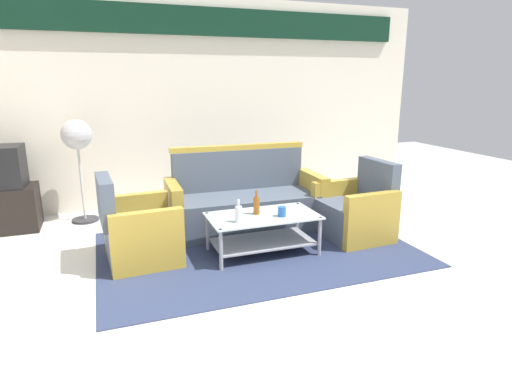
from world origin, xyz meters
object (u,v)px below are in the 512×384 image
bottle_clear (238,214)px  tv_stand (1,209)px  armchair_right (356,212)px  bottle_brown (256,205)px  armchair_left (138,232)px  pedestal_fan (77,141)px  couch (245,203)px  coffee_table (263,228)px  cup (282,212)px

bottle_clear → tv_stand: bottle_clear is taller
armchair_right → bottle_brown: (-1.20, -0.04, 0.22)m
bottle_brown → tv_stand: bearing=147.6°
armchair_left → bottle_clear: 1.00m
tv_stand → bottle_brown: bearing=-32.4°
tv_stand → pedestal_fan: size_ratio=0.63×
couch → tv_stand: (-2.70, 0.91, -0.06)m
armchair_left → pedestal_fan: (-0.53, 1.48, 0.73)m
couch → armchair_left: 1.38m
coffee_table → couch: bearing=84.5°
cup → tv_stand: 3.32m
armchair_left → bottle_clear: armchair_left is taller
armchair_right → pedestal_fan: size_ratio=0.67×
coffee_table → bottle_clear: size_ratio=4.90×
armchair_left → cup: bearing=71.7°
pedestal_fan → tv_stand: bearing=-176.8°
armchair_right → bottle_brown: armchair_right is taller
armchair_right → tv_stand: (-3.77, 1.59, -0.03)m
armchair_right → pedestal_fan: pedestal_fan is taller
couch → tv_stand: 2.85m
armchair_right → coffee_table: 1.16m
bottle_clear → armchair_left: bearing=157.1°
armchair_left → pedestal_fan: 1.73m
armchair_right → pedestal_fan: 3.39m
armchair_right → coffee_table: (-1.15, -0.10, -0.02)m
armchair_right → coffee_table: size_ratio=0.77×
bottle_clear → tv_stand: size_ratio=0.28×
bottle_clear → tv_stand: 2.96m
bottle_clear → cup: bottle_clear is taller
bottle_clear → armchair_right: bearing=8.6°
bottle_brown → tv_stand: 3.06m
armchair_left → coffee_table: bearing=74.3°
bottle_brown → armchair_right: bearing=2.0°
couch → coffee_table: size_ratio=1.65×
coffee_table → cup: cup is taller
bottle_clear → pedestal_fan: (-1.43, 1.86, 0.52)m
armchair_right → bottle_clear: (-1.45, -0.22, 0.21)m
couch → armchair_right: bearing=149.0°
couch → pedestal_fan: pedestal_fan is taller
pedestal_fan → bottle_clear: bearing=-52.4°
bottle_clear → bottle_brown: bottle_brown is taller
bottle_clear → pedestal_fan: 2.41m
armchair_left → tv_stand: (-1.43, 1.43, -0.03)m
coffee_table → cup: bearing=-32.1°
couch → bottle_clear: (-0.37, -0.90, 0.18)m
coffee_table → bottle_brown: (-0.05, 0.05, 0.23)m
armchair_left → bottle_brown: (1.15, -0.20, 0.22)m
tv_stand → pedestal_fan: pedestal_fan is taller
pedestal_fan → cup: bearing=-44.2°
armchair_right → cup: size_ratio=8.50×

